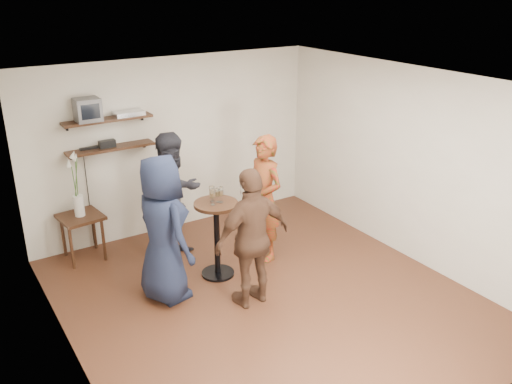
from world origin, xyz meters
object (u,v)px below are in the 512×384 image
drinks_table (217,229)px  person_navy (163,230)px  dvd_deck (129,113)px  person_plaid (264,198)px  person_brown (253,238)px  radio (107,144)px  crt_monitor (87,110)px  person_dark (175,197)px  side_table (81,223)px

drinks_table → person_navy: size_ratio=0.57×
dvd_deck → person_plaid: (1.26, -1.46, -1.03)m
drinks_table → person_brown: person_brown is taller
dvd_deck → radio: (-0.34, 0.00, -0.38)m
person_plaid → person_brown: 1.15m
crt_monitor → radio: crt_monitor is taller
crt_monitor → person_dark: size_ratio=0.18×
person_navy → drinks_table: bearing=-90.0°
crt_monitor → drinks_table: bearing=-56.5°
person_dark → person_navy: bearing=-138.6°
person_brown → side_table: bearing=-60.9°
person_brown → drinks_table: bearing=-90.0°
radio → person_dark: bearing=-53.7°
radio → person_brown: 2.58m
person_dark → person_plaid: bearing=-49.6°
person_plaid → person_dark: size_ratio=0.98×
person_dark → person_brown: 1.56m
crt_monitor → person_brown: crt_monitor is taller
side_table → drinks_table: size_ratio=0.63×
side_table → radio: bearing=18.7°
drinks_table → person_dark: size_ratio=0.57×
crt_monitor → radio: size_ratio=1.45×
side_table → person_dark: size_ratio=0.36×
dvd_deck → person_plaid: size_ratio=0.23×
dvd_deck → person_plaid: dvd_deck is taller
person_dark → person_brown: size_ratio=1.05×
radio → person_dark: (0.59, -0.81, -0.63)m
radio → person_plaid: (1.59, -1.46, -0.65)m
crt_monitor → person_plaid: bearing=-38.9°
side_table → person_navy: size_ratio=0.36×
crt_monitor → dvd_deck: crt_monitor is taller
person_brown → dvd_deck: bearing=-80.7°
dvd_deck → drinks_table: (0.48, -1.56, -1.24)m
person_dark → radio: bearing=109.7°
dvd_deck → drinks_table: bearing=-72.9°
radio → person_dark: person_dark is taller
person_navy → dvd_deck: bearing=-19.3°
crt_monitor → drinks_table: (1.03, -1.56, -1.36)m
crt_monitor → person_dark: crt_monitor is taller
person_navy → person_dark: bearing=-41.4°
dvd_deck → radio: 0.51m
side_table → drinks_table: drinks_table is taller
crt_monitor → person_brown: 2.83m
crt_monitor → person_brown: size_ratio=0.19×
crt_monitor → dvd_deck: bearing=0.0°
crt_monitor → person_navy: (0.26, -1.68, -1.12)m
person_brown → crt_monitor: bearing=-68.7°
crt_monitor → person_plaid: size_ratio=0.18×
person_dark → person_brown: bearing=-96.6°
radio → person_brown: bearing=-69.8°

